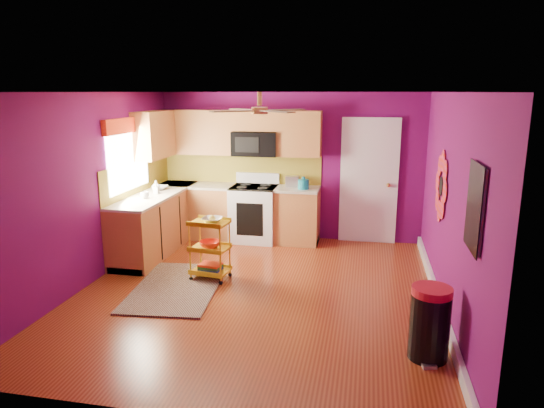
# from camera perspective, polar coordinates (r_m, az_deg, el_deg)

# --- Properties ---
(ground) EXTENTS (5.00, 5.00, 0.00)m
(ground) POSITION_cam_1_polar(r_m,az_deg,el_deg) (6.31, -1.74, -10.29)
(ground) COLOR maroon
(ground) RESTS_ON ground
(room_envelope) EXTENTS (4.54, 5.04, 2.52)m
(room_envelope) POSITION_cam_1_polar(r_m,az_deg,el_deg) (5.85, -1.59, 4.52)
(room_envelope) COLOR #620B55
(room_envelope) RESTS_ON ground
(lower_cabinets) EXTENTS (2.81, 2.31, 0.94)m
(lower_cabinets) POSITION_cam_1_polar(r_m,az_deg,el_deg) (8.19, -8.11, -1.69)
(lower_cabinets) COLOR #9B5A2A
(lower_cabinets) RESTS_ON ground
(electric_range) EXTENTS (0.76, 0.66, 1.13)m
(electric_range) POSITION_cam_1_polar(r_m,az_deg,el_deg) (8.29, -2.10, -1.04)
(electric_range) COLOR white
(electric_range) RESTS_ON ground
(upper_cabinetry) EXTENTS (2.80, 2.30, 1.26)m
(upper_cabinetry) POSITION_cam_1_polar(r_m,az_deg,el_deg) (8.25, -6.91, 8.09)
(upper_cabinetry) COLOR #9B5A2A
(upper_cabinetry) RESTS_ON ground
(left_window) EXTENTS (0.08, 1.35, 1.08)m
(left_window) POSITION_cam_1_polar(r_m,az_deg,el_deg) (7.61, -16.60, 6.76)
(left_window) COLOR white
(left_window) RESTS_ON ground
(panel_door) EXTENTS (0.95, 0.11, 2.15)m
(panel_door) POSITION_cam_1_polar(r_m,az_deg,el_deg) (8.25, 11.33, 2.49)
(panel_door) COLOR white
(panel_door) RESTS_ON ground
(right_wall_art) EXTENTS (0.04, 2.74, 1.04)m
(right_wall_art) POSITION_cam_1_polar(r_m,az_deg,el_deg) (5.49, 20.61, 1.09)
(right_wall_art) COLOR black
(right_wall_art) RESTS_ON ground
(ceiling_fan) EXTENTS (1.01, 1.01, 0.26)m
(ceiling_fan) POSITION_cam_1_polar(r_m,az_deg,el_deg) (5.99, -1.46, 11.03)
(ceiling_fan) COLOR #BF8C3F
(ceiling_fan) RESTS_ON ground
(shag_rug) EXTENTS (1.21, 1.80, 0.02)m
(shag_rug) POSITION_cam_1_polar(r_m,az_deg,el_deg) (6.54, -11.13, -9.58)
(shag_rug) COLOR black
(shag_rug) RESTS_ON ground
(rolling_cart) EXTENTS (0.54, 0.42, 0.90)m
(rolling_cart) POSITION_cam_1_polar(r_m,az_deg,el_deg) (6.62, -7.27, -4.97)
(rolling_cart) COLOR gold
(rolling_cart) RESTS_ON ground
(trash_can) EXTENTS (0.46, 0.47, 0.72)m
(trash_can) POSITION_cam_1_polar(r_m,az_deg,el_deg) (4.97, 18.05, -13.18)
(trash_can) COLOR black
(trash_can) RESTS_ON ground
(teal_kettle) EXTENTS (0.18, 0.18, 0.21)m
(teal_kettle) POSITION_cam_1_polar(r_m,az_deg,el_deg) (7.97, 3.72, 2.36)
(teal_kettle) COLOR #13798F
(teal_kettle) RESTS_ON lower_cabinets
(toaster) EXTENTS (0.22, 0.15, 0.18)m
(toaster) POSITION_cam_1_polar(r_m,az_deg,el_deg) (8.18, 2.43, 2.69)
(toaster) COLOR beige
(toaster) RESTS_ON lower_cabinets
(soap_bottle_a) EXTENTS (0.08, 0.08, 0.17)m
(soap_bottle_a) POSITION_cam_1_polar(r_m,az_deg,el_deg) (7.80, -13.47, 1.79)
(soap_bottle_a) COLOR #EA3F72
(soap_bottle_a) RESTS_ON lower_cabinets
(soap_bottle_b) EXTENTS (0.14, 0.14, 0.17)m
(soap_bottle_b) POSITION_cam_1_polar(r_m,az_deg,el_deg) (8.01, -13.49, 2.10)
(soap_bottle_b) COLOR white
(soap_bottle_b) RESTS_ON lower_cabinets
(counter_dish) EXTENTS (0.25, 0.25, 0.06)m
(counter_dish) POSITION_cam_1_polar(r_m,az_deg,el_deg) (8.14, -13.06, 1.88)
(counter_dish) COLOR white
(counter_dish) RESTS_ON lower_cabinets
(counter_cup) EXTENTS (0.13, 0.13, 0.10)m
(counter_cup) POSITION_cam_1_polar(r_m,az_deg,el_deg) (7.51, -14.75, 1.01)
(counter_cup) COLOR white
(counter_cup) RESTS_ON lower_cabinets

